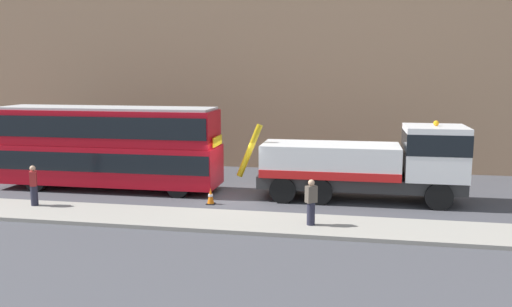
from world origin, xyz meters
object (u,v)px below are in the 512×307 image
(traffic_cone_near_bus, at_px, (211,197))
(pedestrian_onlooker, at_px, (34,186))
(double_decker_bus, at_px, (108,144))
(pedestrian_bystander, at_px, (311,203))
(recovery_tow_truck, at_px, (370,162))

(traffic_cone_near_bus, bearing_deg, pedestrian_onlooker, -163.11)
(double_decker_bus, relative_size, pedestrian_bystander, 6.47)
(pedestrian_onlooker, height_order, pedestrian_bystander, same)
(pedestrian_onlooker, bearing_deg, pedestrian_bystander, -30.77)
(pedestrian_onlooker, xyz_separation_m, traffic_cone_near_bus, (7.11, 2.16, -0.64))
(traffic_cone_near_bus, bearing_deg, pedestrian_bystander, -31.73)
(recovery_tow_truck, xyz_separation_m, pedestrian_onlooker, (-13.96, -4.10, -0.77))
(pedestrian_bystander, bearing_deg, pedestrian_onlooker, 48.20)
(double_decker_bus, xyz_separation_m, traffic_cone_near_bus, (5.70, -1.94, -1.89))
(recovery_tow_truck, height_order, double_decker_bus, double_decker_bus)
(recovery_tow_truck, xyz_separation_m, traffic_cone_near_bus, (-6.85, -1.95, -1.42))
(recovery_tow_truck, relative_size, pedestrian_onlooker, 5.93)
(traffic_cone_near_bus, bearing_deg, double_decker_bus, 161.19)
(pedestrian_bystander, bearing_deg, double_decker_bus, 26.70)
(recovery_tow_truck, bearing_deg, pedestrian_bystander, -115.02)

